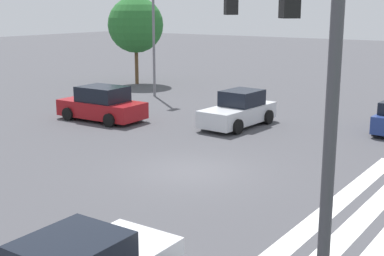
{
  "coord_description": "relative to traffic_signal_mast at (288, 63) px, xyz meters",
  "views": [
    {
      "loc": [
        -14.49,
        -10.1,
        5.56
      ],
      "look_at": [
        0.0,
        0.0,
        1.54
      ],
      "focal_mm": 50.0,
      "sensor_mm": 36.0,
      "label": 1
    }
  ],
  "objects": [
    {
      "name": "car_3",
      "position": [
        13.51,
        8.63,
        -3.9
      ],
      "size": [
        4.46,
        2.15,
        1.69
      ],
      "rotation": [
        0.0,
        0.0,
        3.09
      ],
      "color": "silver",
      "rests_on": "ground_plane"
    },
    {
      "name": "ground_plane",
      "position": [
        6.35,
        6.35,
        -4.66
      ],
      "size": [
        154.74,
        154.74,
        0.0
      ],
      "primitive_type": "plane",
      "color": "#47474C"
    },
    {
      "name": "tree_corner_c",
      "position": [
        21.61,
        21.93,
        -0.38
      ],
      "size": [
        4.0,
        4.0,
        6.28
      ],
      "color": "brown",
      "rests_on": "ground_plane"
    },
    {
      "name": "car_2",
      "position": [
        10.79,
        14.92,
        -3.87
      ],
      "size": [
        2.29,
        4.48,
        1.71
      ],
      "rotation": [
        0.0,
        0.0,
        1.6
      ],
      "color": "maroon",
      "rests_on": "ground_plane"
    },
    {
      "name": "traffic_signal_mast",
      "position": [
        0.0,
        0.0,
        0.0
      ],
      "size": [
        4.32,
        4.32,
        6.51
      ],
      "rotation": [
        0.0,
        0.0,
        0.79
      ],
      "color": "#47474C",
      "rests_on": "ground_plane"
    },
    {
      "name": "street_light_pole_a",
      "position": [
        18.0,
        17.37,
        0.77
      ],
      "size": [
        0.8,
        0.36,
        9.22
      ],
      "color": "slate",
      "rests_on": "ground_plane"
    }
  ]
}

